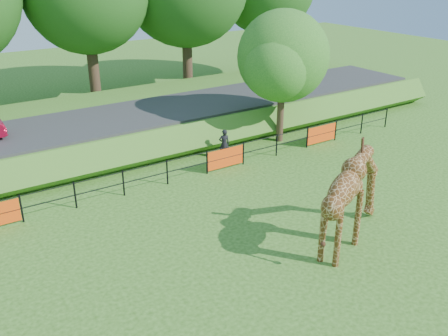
{
  "coord_description": "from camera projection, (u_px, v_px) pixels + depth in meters",
  "views": [
    {
      "loc": [
        -8.73,
        -9.62,
        9.13
      ],
      "look_at": [
        0.43,
        4.23,
        2.0
      ],
      "focal_mm": 40.0,
      "sensor_mm": 36.0,
      "label": 1
    }
  ],
  "objects": [
    {
      "name": "visitor",
      "position": [
        224.0,
        144.0,
        24.02
      ],
      "size": [
        0.61,
        0.5,
        1.45
      ],
      "primitive_type": "imported",
      "rotation": [
        0.0,
        0.0,
        2.82
      ],
      "color": "black",
      "rests_on": "ground"
    },
    {
      "name": "giraffe",
      "position": [
        353.0,
        198.0,
        16.68
      ],
      "size": [
        4.54,
        2.47,
        3.26
      ],
      "primitive_type": null,
      "rotation": [
        0.0,
        0.0,
        0.38
      ],
      "color": "#502C10",
      "rests_on": "ground"
    },
    {
      "name": "tree_east",
      "position": [
        284.0,
        60.0,
        24.94
      ],
      "size": [
        5.4,
        4.71,
        6.76
      ],
      "color": "#342417",
      "rests_on": "ground"
    },
    {
      "name": "embankment",
      "position": [
        103.0,
        124.0,
        27.02
      ],
      "size": [
        40.0,
        9.0,
        1.3
      ],
      "primitive_type": "cube",
      "color": "#2D5515",
      "rests_on": "ground"
    },
    {
      "name": "road",
      "position": [
        112.0,
        119.0,
        25.59
      ],
      "size": [
        40.0,
        5.0,
        0.12
      ],
      "primitive_type": "cube",
      "color": "#2C2C2F",
      "rests_on": "embankment"
    },
    {
      "name": "perimeter_fence",
      "position": [
        167.0,
        172.0,
        21.31
      ],
      "size": [
        28.07,
        0.1,
        1.1
      ],
      "primitive_type": null,
      "color": "black",
      "rests_on": "ground"
    },
    {
      "name": "ground",
      "position": [
        288.0,
        275.0,
        15.4
      ],
      "size": [
        90.0,
        90.0,
        0.0
      ],
      "primitive_type": "plane",
      "color": "#2D5515",
      "rests_on": "ground"
    }
  ]
}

